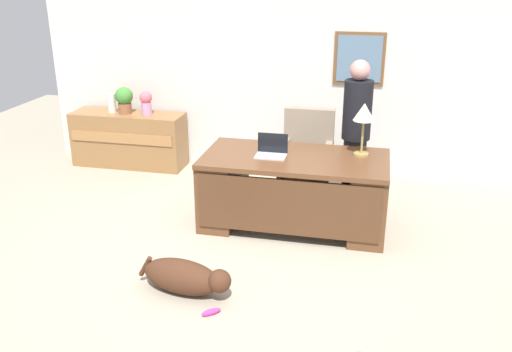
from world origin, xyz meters
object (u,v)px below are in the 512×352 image
at_px(laptop, 272,150).
at_px(vase_with_flowers, 146,102).
at_px(dog_toy_bone, 211,312).
at_px(desk, 294,189).
at_px(armchair, 306,158).
at_px(potted_plant, 124,99).
at_px(dog_lying, 185,277).
at_px(desk_lamp, 364,115).
at_px(vase_empty, 112,103).
at_px(credenza, 129,139).
at_px(person_standing, 356,133).

height_order(laptop, vase_with_flowers, vase_with_flowers).
distance_m(laptop, dog_toy_bone, 1.96).
height_order(vase_with_flowers, dog_toy_bone, vase_with_flowers).
bearing_deg(dog_toy_bone, desk, 77.51).
height_order(armchair, potted_plant, potted_plant).
distance_m(laptop, vase_with_flowers, 2.45).
relative_size(dog_lying, potted_plant, 2.48).
xyz_separation_m(laptop, desk_lamp, (0.92, 0.21, 0.38)).
xyz_separation_m(vase_with_flowers, vase_empty, (-0.51, 0.00, -0.04)).
bearing_deg(desk_lamp, armchair, 135.39).
distance_m(vase_with_flowers, potted_plant, 0.32).
bearing_deg(dog_lying, desk_lamp, 51.60).
xyz_separation_m(credenza, dog_lying, (1.85, -2.92, -0.22)).
relative_size(person_standing, potted_plant, 4.72).
relative_size(person_standing, laptop, 5.31).
height_order(laptop, dog_toy_bone, laptop).
bearing_deg(armchair, dog_toy_bone, -98.77).
height_order(credenza, dog_lying, credenza).
distance_m(person_standing, dog_lying, 2.66).
relative_size(laptop, dog_toy_bone, 1.91).
bearing_deg(vase_with_flowers, vase_empty, 180.00).
xyz_separation_m(armchair, vase_with_flowers, (-2.27, 0.55, 0.45)).
height_order(armchair, vase_empty, armchair).
xyz_separation_m(credenza, potted_plant, (-0.02, 0.00, 0.57)).
height_order(dog_lying, desk_lamp, desk_lamp).
bearing_deg(vase_with_flowers, desk_lamp, -22.26).
distance_m(armchair, desk_lamp, 1.18).
relative_size(potted_plant, dog_toy_bone, 2.15).
height_order(desk, armchair, armchair).
distance_m(desk, dog_lying, 1.68).
relative_size(credenza, dog_lying, 1.75).
relative_size(desk, armchair, 1.84).
xyz_separation_m(vase_empty, dog_toy_bone, (2.37, -3.19, -0.86)).
distance_m(desk, vase_empty, 3.14).
relative_size(credenza, vase_empty, 5.82).
bearing_deg(desk_lamp, person_standing, 99.99).
relative_size(vase_with_flowers, dog_toy_bone, 1.94).
height_order(desk, laptop, laptop).
relative_size(desk, potted_plant, 5.37).
bearing_deg(laptop, person_standing, 40.05).
bearing_deg(potted_plant, laptop, -31.20).
height_order(laptop, desk_lamp, desk_lamp).
xyz_separation_m(desk, desk_lamp, (0.67, 0.23, 0.79)).
bearing_deg(armchair, desk, -91.03).
bearing_deg(dog_toy_bone, desk_lamp, 61.92).
distance_m(desk_lamp, vase_with_flowers, 3.17).
xyz_separation_m(laptop, vase_empty, (-2.51, 1.41, 0.05)).
xyz_separation_m(person_standing, potted_plant, (-3.15, 0.71, 0.07)).
height_order(person_standing, potted_plant, person_standing).
xyz_separation_m(desk, vase_empty, (-2.76, 1.42, 0.46)).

